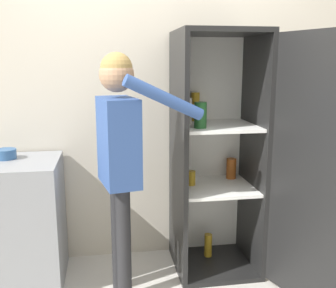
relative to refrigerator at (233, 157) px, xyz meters
name	(u,v)px	position (x,y,z in m)	size (l,w,h in m)	color
wall_back	(158,105)	(-0.50, 0.44, 0.35)	(7.00, 0.06, 2.55)	beige
refrigerator	(233,157)	(0.00, 0.00, 0.00)	(0.89, 1.21, 1.85)	black
person	(120,143)	(-0.85, -0.19, 0.17)	(0.69, 0.50, 1.69)	#262628
counter	(17,223)	(-1.60, 0.09, -0.46)	(0.64, 0.60, 0.93)	gray
bowl	(6,154)	(-1.66, 0.17, 0.04)	(0.15, 0.15, 0.07)	#335B8E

